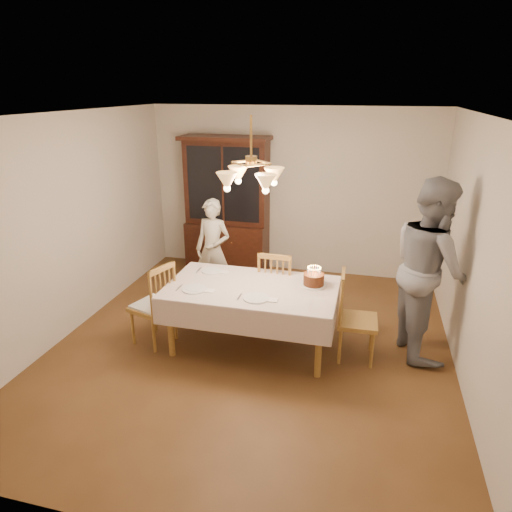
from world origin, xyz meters
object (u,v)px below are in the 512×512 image
(china_hutch, at_px, (227,208))
(elderly_woman, at_px, (213,250))
(chair_far_side, at_px, (277,291))
(birthday_cake, at_px, (314,280))
(dining_table, at_px, (252,293))

(china_hutch, xyz_separation_m, elderly_woman, (0.13, -1.08, -0.33))
(china_hutch, distance_m, chair_far_side, 2.10)
(elderly_woman, relative_size, birthday_cake, 4.77)
(china_hutch, relative_size, chair_far_side, 2.16)
(china_hutch, bearing_deg, chair_far_side, -54.65)
(birthday_cake, bearing_deg, dining_table, -163.53)
(dining_table, xyz_separation_m, birthday_cake, (0.67, 0.20, 0.14))
(chair_far_side, bearing_deg, birthday_cake, -39.64)
(dining_table, bearing_deg, chair_far_side, 74.28)
(birthday_cake, bearing_deg, chair_far_side, 140.36)
(dining_table, height_order, elderly_woman, elderly_woman)
(dining_table, bearing_deg, elderly_woman, 126.43)
(chair_far_side, height_order, birthday_cake, chair_far_side)
(elderly_woman, distance_m, birthday_cake, 1.82)
(china_hutch, bearing_deg, elderly_woman, -83.17)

